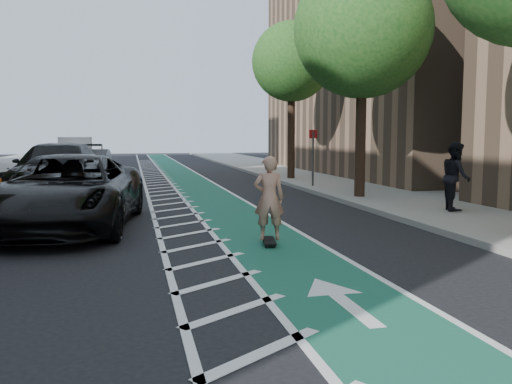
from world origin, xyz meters
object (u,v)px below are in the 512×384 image
object	(u,v)px
skateboarder	(269,198)
suv_near	(68,192)
suv_far	(58,170)
barrel_a	(2,193)

from	to	relation	value
skateboarder	suv_near	world-z (taller)	skateboarder
suv_far	skateboarder	bearing A→B (deg)	-57.67
suv_near	skateboarder	bearing A→B (deg)	-28.17
suv_near	barrel_a	distance (m)	5.52
skateboarder	barrel_a	world-z (taller)	skateboarder
skateboarder	barrel_a	size ratio (longest dim) A/B	1.92
suv_far	barrel_a	xyz separation A→B (m)	(-1.43, -2.34, -0.56)
skateboarder	suv_near	distance (m)	5.14
skateboarder	barrel_a	distance (m)	10.35
barrel_a	skateboarder	bearing A→B (deg)	-49.23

